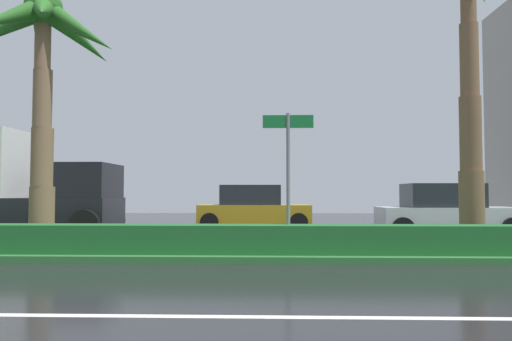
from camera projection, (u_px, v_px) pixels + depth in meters
ground_plane at (241, 249)px, 12.55m from camera, size 90.00×42.00×0.10m
near_lane_divider_stripe at (203, 316)px, 5.56m from camera, size 81.00×0.14×0.01m
median_strip at (238, 249)px, 11.55m from camera, size 85.50×4.00×0.15m
median_hedge at (234, 239)px, 10.17m from camera, size 76.50×0.70×0.60m
palm_tree_mid_left at (43, 52)px, 11.72m from camera, size 4.05×3.93×6.24m
palm_tree_centre_left at (468, 8)px, 11.76m from camera, size 3.41×3.16×7.73m
street_name_sign at (288, 163)px, 10.42m from camera, size 1.10×0.08×3.00m
box_truck_lead at (15, 189)px, 15.71m from camera, size 6.40×2.64×3.46m
car_in_traffic_leading at (254, 208)px, 18.72m from camera, size 4.30×2.02×1.72m
car_in_traffic_second at (445, 211)px, 15.56m from camera, size 4.30×2.02×1.72m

